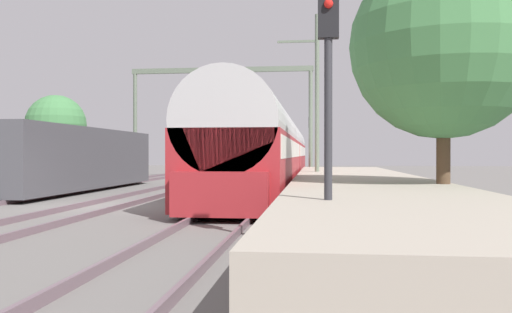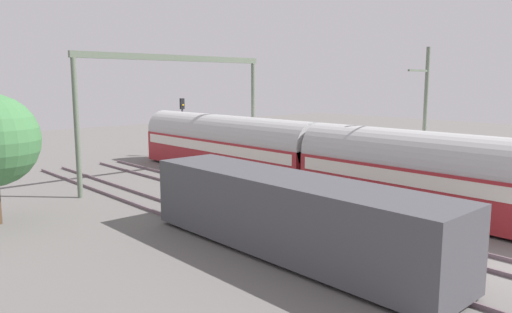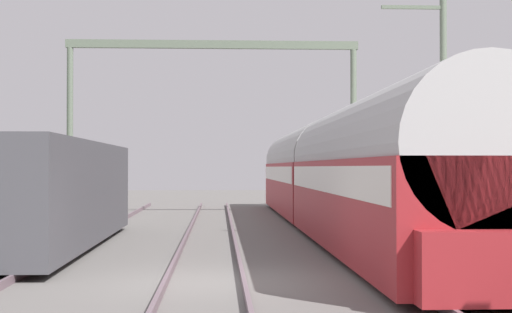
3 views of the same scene
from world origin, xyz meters
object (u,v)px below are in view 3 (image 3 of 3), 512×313
(catenary_gantry, at_px, (213,89))
(freight_car, at_px, (48,194))
(passenger_train, at_px, (334,173))
(person_crossing, at_px, (346,195))
(railway_signal_far, at_px, (325,150))

(catenary_gantry, bearing_deg, freight_car, -107.46)
(passenger_train, bearing_deg, person_crossing, 76.05)
(railway_signal_far, bearing_deg, passenger_train, -96.69)
(person_crossing, xyz_separation_m, railway_signal_far, (0.74, 11.60, 2.10))
(freight_car, bearing_deg, person_crossing, 47.98)
(freight_car, distance_m, catenary_gantry, 15.06)
(passenger_train, relative_size, person_crossing, 18.99)
(freight_car, height_order, catenary_gantry, catenary_gantry)
(freight_car, relative_size, railway_signal_far, 2.66)
(railway_signal_far, height_order, catenary_gantry, catenary_gantry)
(catenary_gantry, bearing_deg, railway_signal_far, 54.43)
(catenary_gantry, bearing_deg, passenger_train, -60.28)
(freight_car, relative_size, catenary_gantry, 0.99)
(passenger_train, bearing_deg, freight_car, -144.49)
(railway_signal_far, relative_size, catenary_gantry, 0.37)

